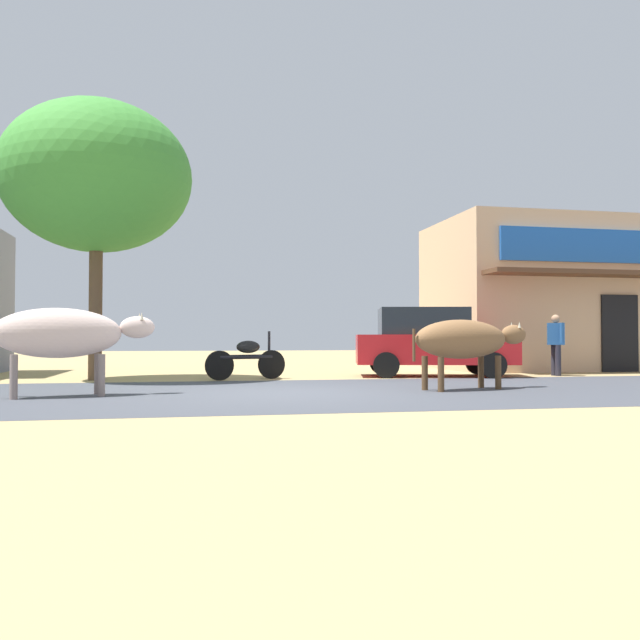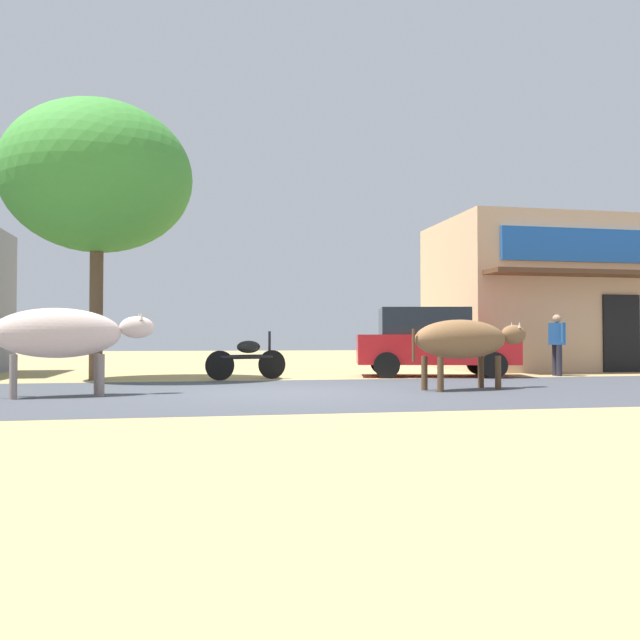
{
  "view_description": "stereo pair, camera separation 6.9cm",
  "coord_description": "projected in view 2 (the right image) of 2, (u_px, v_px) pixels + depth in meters",
  "views": [
    {
      "loc": [
        -1.6,
        -11.08,
        0.9
      ],
      "look_at": [
        1.07,
        1.9,
        1.28
      ],
      "focal_mm": 37.39,
      "sensor_mm": 36.0,
      "label": 1
    },
    {
      "loc": [
        -1.54,
        -11.1,
        0.9
      ],
      "look_at": [
        1.07,
        1.9,
        1.28
      ],
      "focal_mm": 37.39,
      "sensor_mm": 36.0,
      "label": 2
    }
  ],
  "objects": [
    {
      "name": "cow_far_dark",
      "position": [
        465.0,
        340.0,
        11.8
      ],
      "size": [
        2.53,
        1.18,
        1.24
      ],
      "color": "olive",
      "rests_on": "ground"
    },
    {
      "name": "parked_motorcycle",
      "position": [
        248.0,
        358.0,
        14.74
      ],
      "size": [
        1.82,
        0.69,
        1.07
      ],
      "color": "black",
      "rests_on": "ground"
    },
    {
      "name": "storefront_right_club",
      "position": [
        547.0,
        296.0,
        20.02
      ],
      "size": [
        6.4,
        5.22,
        4.38
      ],
      "color": "#D7AC85",
      "rests_on": "ground"
    },
    {
      "name": "ground",
      "position": [
        280.0,
        393.0,
        11.15
      ],
      "size": [
        80.0,
        80.0,
        0.0
      ],
      "primitive_type": "plane",
      "color": "tan"
    },
    {
      "name": "cow_near_brown",
      "position": [
        62.0,
        334.0,
        10.41
      ],
      "size": [
        2.49,
        1.11,
        1.38
      ],
      "color": "beige",
      "rests_on": "ground"
    },
    {
      "name": "roadside_tree",
      "position": [
        97.0,
        178.0,
        14.65
      ],
      "size": [
        4.12,
        4.12,
        6.11
      ],
      "color": "brown",
      "rests_on": "ground"
    },
    {
      "name": "pedestrian_by_shop",
      "position": [
        557.0,
        340.0,
        16.23
      ],
      "size": [
        0.48,
        0.61,
        1.5
      ],
      "color": "#262633",
      "rests_on": "ground"
    },
    {
      "name": "asphalt_road",
      "position": [
        280.0,
        392.0,
        11.15
      ],
      "size": [
        72.0,
        6.48,
        0.0
      ],
      "primitive_type": "cube",
      "color": "#41444B",
      "rests_on": "ground"
    },
    {
      "name": "parked_hatchback_car",
      "position": [
        431.0,
        341.0,
        16.04
      ],
      "size": [
        4.04,
        2.53,
        1.64
      ],
      "color": "red",
      "rests_on": "ground"
    }
  ]
}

